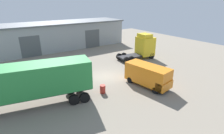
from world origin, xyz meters
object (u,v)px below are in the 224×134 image
delivery_van_orange (149,75)px  oil_drum (103,89)px  tractor_unit_yellow (143,47)px  gravel_pile (22,70)px  container_trailer_green (20,82)px

delivery_van_orange → oil_drum: delivery_van_orange is taller
tractor_unit_yellow → oil_drum: tractor_unit_yellow is taller
tractor_unit_yellow → gravel_pile: bearing=174.2°
tractor_unit_yellow → container_trailer_green: bearing=-159.4°
container_trailer_green → gravel_pile: (1.10, 8.72, -1.95)m
container_trailer_green → oil_drum: size_ratio=14.08×
container_trailer_green → oil_drum: container_trailer_green is taller
tractor_unit_yellow → delivery_van_orange: 10.51m
delivery_van_orange → gravel_pile: 16.26m
tractor_unit_yellow → delivery_van_orange: bearing=-124.1°
tractor_unit_yellow → gravel_pile: tractor_unit_yellow is taller
tractor_unit_yellow → delivery_van_orange: (-6.76, -8.02, -0.59)m
container_trailer_green → delivery_van_orange: container_trailer_green is taller
tractor_unit_yellow → gravel_pile: (-17.93, 3.78, -1.30)m
container_trailer_green → gravel_pile: bearing=-85.1°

